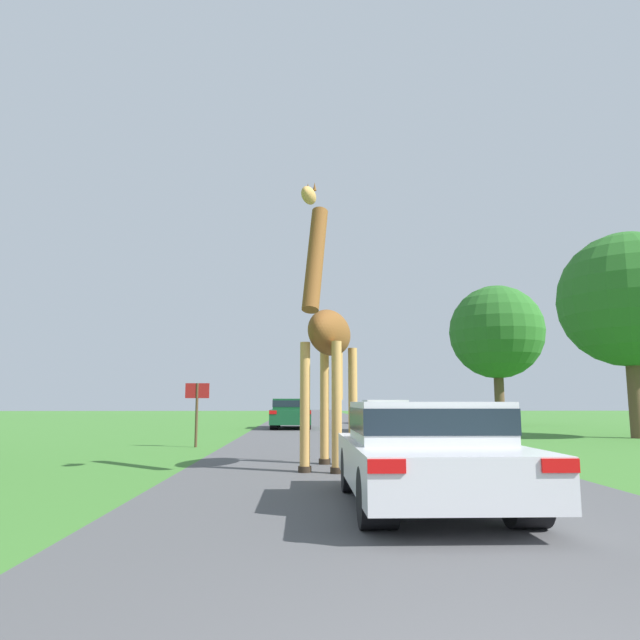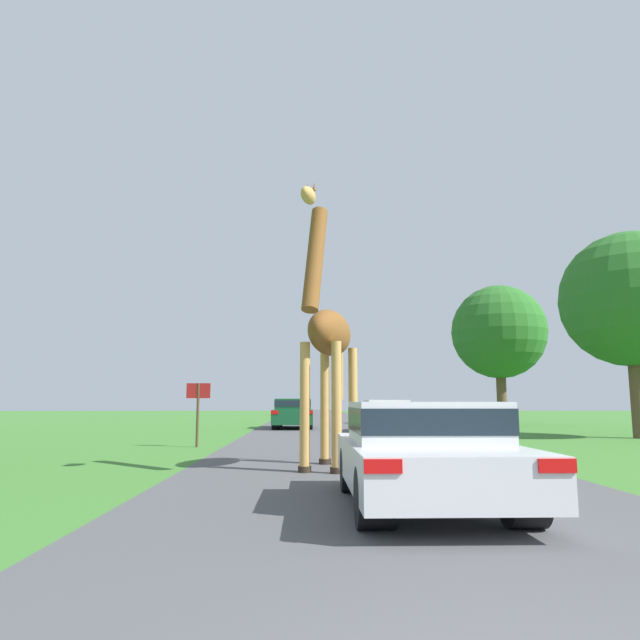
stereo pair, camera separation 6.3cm
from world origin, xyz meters
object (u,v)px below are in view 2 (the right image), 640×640
giraffe_near_road (328,338)px  sign_post (198,403)px  car_lead_maroon (424,450)px  car_queue_right (293,413)px  tree_left_edge (499,332)px  car_queue_left (387,415)px  tree_right_cluster (630,300)px

giraffe_near_road → sign_post: 6.77m
sign_post → car_lead_maroon: bearing=-64.1°
car_lead_maroon → sign_post: (-4.67, 9.63, 0.58)m
car_queue_right → tree_left_edge: size_ratio=0.58×
giraffe_near_road → car_queue_right: (-1.06, 17.34, -1.84)m
car_queue_left → tree_left_edge: size_ratio=0.59×
car_queue_left → tree_right_cluster: 10.64m
car_lead_maroon → car_queue_right: size_ratio=0.90×
tree_right_cluster → giraffe_near_road: bearing=-141.8°
car_queue_right → sign_post: (-2.55, -11.77, 0.52)m
car_lead_maroon → giraffe_near_road: bearing=104.6°
car_queue_right → car_queue_left: bearing=-41.0°
car_queue_left → giraffe_near_road: bearing=-102.8°
tree_left_edge → tree_right_cluster: size_ratio=1.04×
car_lead_maroon → tree_left_edge: bearing=68.8°
car_queue_right → car_queue_left: size_ratio=0.98×
car_lead_maroon → sign_post: sign_post is taller
car_lead_maroon → tree_left_edge: tree_left_edge is taller
giraffe_near_road → tree_left_edge: 23.46m
car_queue_left → sign_post: 10.58m
car_queue_left → tree_left_edge: bearing=42.9°
giraffe_near_road → sign_post: size_ratio=2.91×
car_lead_maroon → tree_right_cluster: 17.58m
car_lead_maroon → tree_right_cluster: (10.65, 13.28, 4.39)m
car_lead_maroon → car_queue_right: (-2.12, 21.40, 0.06)m
giraffe_near_road → tree_right_cluster: (11.71, 9.22, 2.50)m
car_queue_left → car_lead_maroon: bearing=-96.6°
car_queue_right → sign_post: bearing=-102.2°
car_queue_right → tree_right_cluster: tree_right_cluster is taller
car_queue_right → sign_post: size_ratio=2.50×
tree_left_edge → tree_right_cluster: tree_left_edge is taller
tree_right_cluster → sign_post: (-15.32, -3.65, -3.81)m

